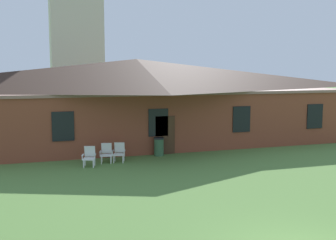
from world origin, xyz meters
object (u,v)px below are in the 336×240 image
(lawn_chair_by_porch, at_px, (89,156))
(trash_bin, at_px, (159,146))
(lawn_chair_near_door, at_px, (106,153))
(lawn_chair_left_end, at_px, (119,152))

(lawn_chair_by_porch, distance_m, trash_bin, 4.09)
(lawn_chair_by_porch, relative_size, lawn_chair_near_door, 1.00)
(lawn_chair_left_end, relative_size, trash_bin, 0.98)
(lawn_chair_by_porch, xyz_separation_m, lawn_chair_left_end, (1.55, 0.56, 0.00))
(lawn_chair_near_door, relative_size, trash_bin, 0.98)
(trash_bin, bearing_deg, lawn_chair_by_porch, -160.58)
(trash_bin, bearing_deg, lawn_chair_near_door, -164.97)
(lawn_chair_near_door, xyz_separation_m, lawn_chair_left_end, (0.64, -0.01, 0.00))
(lawn_chair_near_door, distance_m, lawn_chair_left_end, 0.64)
(lawn_chair_left_end, bearing_deg, lawn_chair_by_porch, -160.21)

